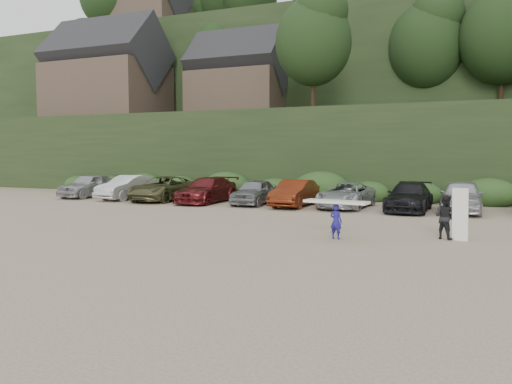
% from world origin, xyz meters
% --- Properties ---
extents(ground, '(120.00, 120.00, 0.00)m').
position_xyz_m(ground, '(0.00, 0.00, 0.00)').
color(ground, tan).
rests_on(ground, ground).
extents(hillside_backdrop, '(90.00, 41.50, 28.00)m').
position_xyz_m(hillside_backdrop, '(-0.26, 35.93, 11.22)').
color(hillside_backdrop, black).
rests_on(hillside_backdrop, ground).
extents(parked_cars, '(39.69, 6.05, 1.65)m').
position_xyz_m(parked_cars, '(2.67, 9.96, 0.77)').
color(parked_cars, '#A4A4A8').
rests_on(parked_cars, ground).
extents(child_surfer, '(2.28, 0.92, 1.33)m').
position_xyz_m(child_surfer, '(2.53, 0.21, 0.91)').
color(child_surfer, navy).
rests_on(child_surfer, ground).
extents(adult_surfer, '(1.22, 0.90, 1.79)m').
position_xyz_m(adult_surfer, '(6.02, 1.63, 0.77)').
color(adult_surfer, black).
rests_on(adult_surfer, ground).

